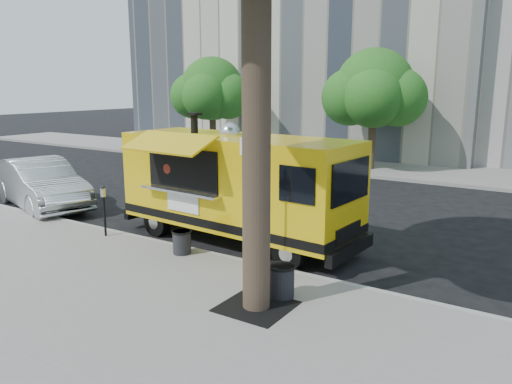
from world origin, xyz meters
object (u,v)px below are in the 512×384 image
at_px(parking_meter, 104,205).
at_px(trash_bin_left, 182,241).
at_px(trash_bin_right, 282,280).
at_px(food_truck, 235,184).
at_px(sign_post, 246,194).
at_px(sedan, 41,184).
at_px(far_tree_b, 374,89).
at_px(far_tree_a, 212,89).

distance_m(parking_meter, trash_bin_left, 2.65).
height_order(parking_meter, trash_bin_right, parking_meter).
bearing_deg(trash_bin_left, food_truck, 81.35).
bearing_deg(trash_bin_right, food_truck, 137.55).
xyz_separation_m(sign_post, food_truck, (-1.68, 2.01, -0.32)).
distance_m(food_truck, sedan, 7.57).
xyz_separation_m(parking_meter, trash_bin_left, (2.60, 0.02, -0.54)).
bearing_deg(sedan, parking_meter, -90.07).
height_order(far_tree_b, sedan, far_tree_b).
bearing_deg(trash_bin_right, trash_bin_left, 164.88).
relative_size(far_tree_b, trash_bin_left, 10.04).
bearing_deg(far_tree_a, trash_bin_right, -48.63).
height_order(far_tree_b, trash_bin_left, far_tree_b).
height_order(far_tree_b, parking_meter, far_tree_b).
bearing_deg(far_tree_b, far_tree_a, -177.46).
bearing_deg(far_tree_a, parking_meter, -62.85).
height_order(sign_post, sedan, sign_post).
height_order(far_tree_a, sedan, far_tree_a).
bearing_deg(far_tree_a, sedan, -79.18).
relative_size(sign_post, sedan, 0.61).
bearing_deg(food_truck, sedan, -172.57).
bearing_deg(parking_meter, food_truck, 32.17).
distance_m(sedan, trash_bin_right, 10.64).
bearing_deg(trash_bin_left, far_tree_b, 92.44).
height_order(sign_post, trash_bin_left, sign_post).
bearing_deg(parking_meter, trash_bin_left, 0.38).
xyz_separation_m(far_tree_b, food_truck, (0.87, -12.24, -2.31)).
xyz_separation_m(sign_post, sedan, (-9.20, 1.55, -1.04)).
bearing_deg(sedan, trash_bin_left, -84.30).
distance_m(sign_post, parking_meter, 4.64).
relative_size(far_tree_a, trash_bin_left, 9.78).
bearing_deg(sign_post, trash_bin_right, -27.78).
bearing_deg(sign_post, far_tree_b, 100.15).
bearing_deg(far_tree_a, far_tree_b, 2.54).
bearing_deg(parking_meter, sign_post, -2.52).
xyz_separation_m(sign_post, trash_bin_right, (1.21, -0.64, -1.37)).
bearing_deg(far_tree_b, parking_meter, -98.10).
relative_size(sedan, trash_bin_left, 8.93).
bearing_deg(trash_bin_right, parking_meter, 171.73).
distance_m(sign_post, trash_bin_left, 2.41).
distance_m(parking_meter, trash_bin_right, 5.84).
distance_m(far_tree_b, trash_bin_right, 15.72).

